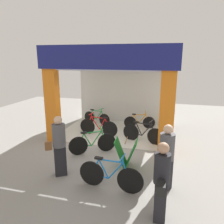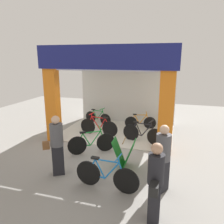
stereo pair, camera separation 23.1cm
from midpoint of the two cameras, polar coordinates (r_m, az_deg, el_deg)
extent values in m
plane|color=gray|center=(8.54, -2.34, -8.90)|extent=(17.79, 17.79, 0.00)
cube|color=beige|center=(10.10, 0.65, -5.12)|extent=(4.89, 3.49, 0.02)
cube|color=silver|center=(11.38, 2.89, 4.61)|extent=(4.89, 0.12, 2.92)
cube|color=orange|center=(8.98, -15.93, 1.50)|extent=(0.50, 0.36, 2.92)
cube|color=orange|center=(7.72, 13.29, -0.35)|extent=(0.50, 0.36, 2.92)
cube|color=navy|center=(7.71, -2.94, 14.11)|extent=(5.09, 0.20, 0.84)
cube|color=silver|center=(9.54, 0.70, 11.43)|extent=(4.89, 3.49, 0.06)
cylinder|color=black|center=(9.03, 4.24, -5.28)|extent=(0.67, 0.22, 0.68)
cylinder|color=black|center=(8.66, 10.59, -6.37)|extent=(0.67, 0.22, 0.68)
cylinder|color=black|center=(8.94, 5.68, -5.69)|extent=(0.45, 0.15, 0.09)
cylinder|color=black|center=(8.84, 6.28, -4.43)|extent=(0.30, 0.11, 0.51)
cylinder|color=black|center=(8.72, 8.26, -4.70)|extent=(0.42, 0.14, 0.54)
cylinder|color=black|center=(8.69, 7.51, -3.02)|extent=(0.64, 0.20, 0.05)
cylinder|color=black|center=(8.92, 4.94, -4.05)|extent=(0.23, 0.09, 0.46)
cylinder|color=black|center=(8.62, 10.00, -4.82)|extent=(0.21, 0.09, 0.47)
cylinder|color=black|center=(8.55, 9.48, -2.83)|extent=(0.07, 0.05, 0.14)
cylinder|color=black|center=(8.54, 9.44, -2.38)|extent=(0.15, 0.47, 0.03)
cube|color=black|center=(8.80, 5.54, -2.58)|extent=(0.23, 0.15, 0.05)
cylinder|color=black|center=(10.54, 4.11, -2.71)|extent=(0.58, 0.16, 0.58)
cylinder|color=black|center=(10.60, 8.98, -2.76)|extent=(0.58, 0.16, 0.58)
cylinder|color=orange|center=(10.55, 5.26, -2.83)|extent=(0.39, 0.11, 0.08)
cylinder|color=orange|center=(10.50, 5.72, -1.85)|extent=(0.25, 0.08, 0.44)
cylinder|color=orange|center=(10.52, 7.24, -1.83)|extent=(0.36, 0.11, 0.46)
cylinder|color=orange|center=(10.46, 6.66, -0.71)|extent=(0.55, 0.15, 0.05)
cylinder|color=orange|center=(10.49, 4.67, -1.72)|extent=(0.19, 0.07, 0.39)
cylinder|color=orange|center=(10.53, 8.54, -1.73)|extent=(0.18, 0.07, 0.40)
cylinder|color=orange|center=(10.46, 8.15, -0.38)|extent=(0.05, 0.04, 0.12)
cylinder|color=orange|center=(10.44, 8.11, -0.07)|extent=(0.11, 0.40, 0.03)
cube|color=black|center=(10.44, 5.14, -0.59)|extent=(0.19, 0.12, 0.04)
cylinder|color=black|center=(11.44, -6.46, -1.34)|extent=(0.59, 0.21, 0.61)
cylinder|color=black|center=(10.90, -2.58, -2.04)|extent=(0.59, 0.21, 0.61)
cylinder|color=#198C33|center=(11.31, -5.58, -1.61)|extent=(0.40, 0.15, 0.08)
cylinder|color=#198C33|center=(11.21, -5.26, -0.71)|extent=(0.26, 0.11, 0.46)
cylinder|color=#198C33|center=(11.04, -4.05, -0.87)|extent=(0.37, 0.14, 0.48)
cylinder|color=#198C33|center=(11.06, -4.57, 0.31)|extent=(0.57, 0.20, 0.05)
cylinder|color=#198C33|center=(11.33, -6.08, -0.46)|extent=(0.20, 0.09, 0.41)
cylinder|color=#198C33|center=(10.90, -3.00, -0.94)|extent=(0.18, 0.08, 0.42)
cylinder|color=#198C33|center=(10.88, -3.38, 0.47)|extent=(0.06, 0.05, 0.13)
cylinder|color=#198C33|center=(10.87, -3.42, 0.79)|extent=(0.15, 0.41, 0.03)
cube|color=black|center=(11.22, -5.77, 0.60)|extent=(0.20, 0.14, 0.05)
cylinder|color=black|center=(9.37, -1.29, -4.50)|extent=(0.69, 0.12, 0.69)
cylinder|color=black|center=(9.81, -7.08, -3.74)|extent=(0.69, 0.12, 0.69)
cylinder|color=red|center=(9.47, -2.70, -4.47)|extent=(0.47, 0.09, 0.09)
cylinder|color=red|center=(9.44, -3.25, -3.10)|extent=(0.30, 0.07, 0.52)
cylinder|color=red|center=(9.57, -5.06, -2.83)|extent=(0.43, 0.08, 0.54)
cylinder|color=red|center=(9.45, -4.36, -1.46)|extent=(0.66, 0.11, 0.06)
cylinder|color=red|center=(9.34, -1.96, -3.11)|extent=(0.23, 0.06, 0.47)
cylinder|color=red|center=(9.69, -6.57, -2.50)|extent=(0.21, 0.06, 0.48)
cylinder|color=red|center=(9.57, -6.11, -0.82)|extent=(0.06, 0.04, 0.14)
cylinder|color=red|center=(9.54, -6.06, -0.43)|extent=(0.09, 0.48, 0.03)
cube|color=black|center=(9.31, -2.52, -1.53)|extent=(0.22, 0.13, 0.05)
cylinder|color=black|center=(6.06, -6.44, -15.60)|extent=(0.69, 0.10, 0.68)
cylinder|color=black|center=(5.72, 3.56, -17.48)|extent=(0.69, 0.10, 0.68)
cylinder|color=blue|center=(5.98, -4.21, -16.28)|extent=(0.46, 0.08, 0.09)
cylinder|color=blue|center=(5.84, -3.36, -14.57)|extent=(0.30, 0.06, 0.51)
cylinder|color=blue|center=(5.72, -0.24, -15.06)|extent=(0.42, 0.07, 0.54)
cylinder|color=blue|center=(5.65, -1.54, -12.63)|extent=(0.66, 0.09, 0.05)
cylinder|color=blue|center=(5.91, -5.46, -13.95)|extent=(0.23, 0.06, 0.46)
cylinder|color=blue|center=(5.63, 2.53, -15.30)|extent=(0.21, 0.05, 0.48)
cylinder|color=blue|center=(5.52, 1.60, -12.43)|extent=(0.06, 0.04, 0.14)
cylinder|color=blue|center=(5.49, 1.50, -11.77)|extent=(0.07, 0.48, 0.03)
cube|color=black|center=(5.76, -4.65, -11.89)|extent=(0.22, 0.12, 0.05)
cylinder|color=black|center=(7.80, -9.64, -8.73)|extent=(0.58, 0.41, 0.67)
cylinder|color=black|center=(8.01, -2.25, -7.92)|extent=(0.58, 0.41, 0.67)
cylinder|color=#198C33|center=(7.85, -7.86, -8.72)|extent=(0.39, 0.28, 0.09)
cylinder|color=#198C33|center=(7.78, -7.23, -7.17)|extent=(0.26, 0.19, 0.50)
cylinder|color=#198C33|center=(7.84, -4.92, -6.87)|extent=(0.36, 0.26, 0.52)
cylinder|color=#198C33|center=(7.73, -5.90, -5.29)|extent=(0.55, 0.39, 0.05)
cylinder|color=#198C33|center=(7.74, -8.87, -7.16)|extent=(0.20, 0.15, 0.45)
cylinder|color=#198C33|center=(7.90, -2.99, -6.49)|extent=(0.19, 0.14, 0.46)
cylinder|color=#198C33|center=(7.78, -3.68, -4.54)|extent=(0.07, 0.06, 0.14)
cylinder|color=#198C33|center=(7.75, -3.76, -4.08)|extent=(0.29, 0.41, 0.03)
cube|color=black|center=(7.67, -8.25, -5.36)|extent=(0.22, 0.20, 0.05)
cube|color=#197226|center=(6.93, 1.33, -10.64)|extent=(0.40, 0.59, 0.88)
cube|color=#197226|center=(6.89, 4.08, -10.84)|extent=(0.40, 0.59, 0.88)
cylinder|color=olive|center=(6.74, 2.74, -7.39)|extent=(0.07, 0.57, 0.03)
cube|color=black|center=(4.97, 11.02, -21.88)|extent=(0.25, 0.30, 0.88)
cylinder|color=black|center=(4.57, 11.48, -14.19)|extent=(0.33, 0.33, 0.63)
sphere|color=tan|center=(4.38, 11.75, -9.21)|extent=(0.23, 0.23, 0.23)
cube|color=black|center=(4.41, 11.10, -18.90)|extent=(0.17, 0.28, 0.20)
cube|color=black|center=(6.64, -14.29, -12.16)|extent=(0.41, 0.38, 0.89)
cylinder|color=#4C4C51|center=(6.35, -14.71, -5.91)|extent=(0.51, 0.51, 0.65)
sphere|color=#D8AD8C|center=(6.21, -14.96, -2.07)|extent=(0.23, 0.23, 0.23)
cube|color=brown|center=(6.44, -17.24, -8.46)|extent=(0.22, 0.20, 0.22)
cube|color=black|center=(5.95, 12.58, -15.58)|extent=(0.37, 0.41, 0.85)
cylinder|color=#4C4C51|center=(5.61, 13.00, -8.80)|extent=(0.50, 0.50, 0.67)
sphere|color=#D8AD8C|center=(5.46, 13.27, -4.40)|extent=(0.23, 0.23, 0.23)
camera|label=1|loc=(0.12, -90.74, -0.19)|focal=35.09mm
camera|label=2|loc=(0.12, 89.26, 0.19)|focal=35.09mm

